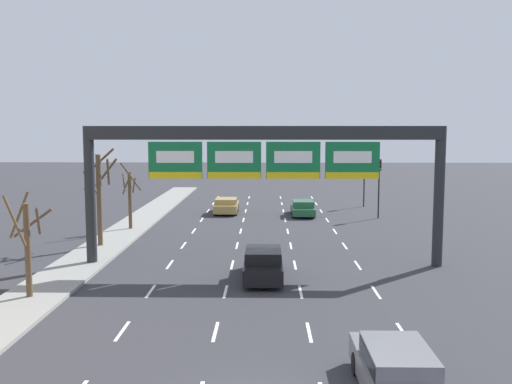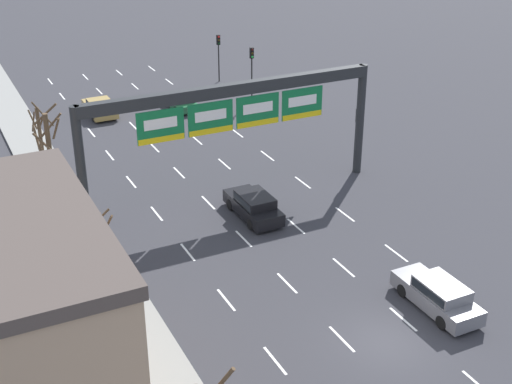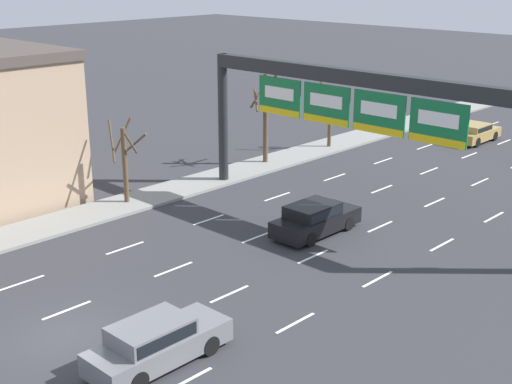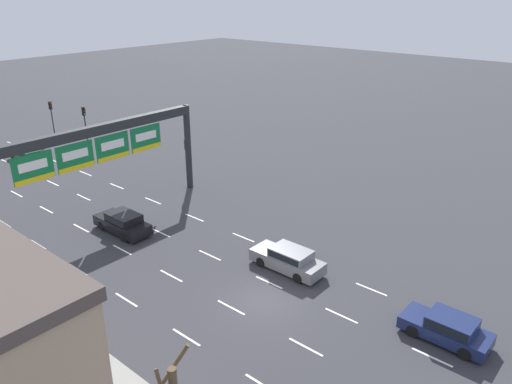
# 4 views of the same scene
# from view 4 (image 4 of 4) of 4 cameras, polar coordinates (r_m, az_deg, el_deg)

# --- Properties ---
(ground_plane) EXTENTS (220.00, 220.00, 0.00)m
(ground_plane) POSITION_cam_4_polar(r_m,az_deg,el_deg) (28.62, 0.95, -12.37)
(ground_plane) COLOR #333338
(lane_dashes) EXTENTS (10.02, 67.00, 0.01)m
(lane_dashes) POSITION_cam_4_polar(r_m,az_deg,el_deg) (37.46, -15.22, -4.26)
(lane_dashes) COLOR white
(lane_dashes) RESTS_ON ground_plane
(sign_gantry) EXTENTS (18.64, 0.69, 7.27)m
(sign_gantry) POSITION_cam_4_polar(r_m,az_deg,el_deg) (37.30, -18.25, 4.76)
(sign_gantry) COLOR #232628
(sign_gantry) RESTS_ON ground_plane
(car_grey) EXTENTS (1.80, 4.76, 1.51)m
(car_grey) POSITION_cam_4_polar(r_m,az_deg,el_deg) (31.07, 3.73, -7.60)
(car_grey) COLOR slate
(car_grey) RESTS_ON ground_plane
(car_green) EXTENTS (1.86, 4.54, 1.28)m
(car_green) POSITION_cam_4_polar(r_m,az_deg,el_deg) (55.08, -24.63, 3.86)
(car_green) COLOR #235B38
(car_green) RESTS_ON ground_plane
(car_navy) EXTENTS (1.85, 4.31, 1.41)m
(car_navy) POSITION_cam_4_polar(r_m,az_deg,el_deg) (27.20, 21.07, -14.26)
(car_navy) COLOR #19234C
(car_navy) RESTS_ON ground_plane
(car_black) EXTENTS (1.84, 4.63, 1.51)m
(car_black) POSITION_cam_4_polar(r_m,az_deg,el_deg) (36.81, -14.98, -3.34)
(car_black) COLOR black
(car_black) RESTS_ON ground_plane
(traffic_light_near_gantry) EXTENTS (0.30, 0.35, 4.34)m
(traffic_light_near_gantry) POSITION_cam_4_polar(r_m,az_deg,el_deg) (61.88, -22.35, 8.43)
(traffic_light_near_gantry) COLOR black
(traffic_light_near_gantry) RESTS_ON ground_plane
(traffic_light_mid_block) EXTENTS (0.30, 0.35, 4.30)m
(traffic_light_mid_block) POSITION_cam_4_polar(r_m,az_deg,el_deg) (43.35, -7.88, 4.44)
(traffic_light_mid_block) COLOR black
(traffic_light_mid_block) RESTS_ON ground_plane
(traffic_light_far_end) EXTENTS (0.30, 0.35, 4.74)m
(traffic_light_far_end) POSITION_cam_4_polar(r_m,az_deg,el_deg) (55.85, -18.98, 7.81)
(traffic_light_far_end) COLOR black
(traffic_light_far_end) RESTS_ON ground_plane
(tree_bare_third) EXTENTS (1.68, 1.78, 4.34)m
(tree_bare_third) POSITION_cam_4_polar(r_m,az_deg,el_deg) (29.45, -27.10, -8.37)
(tree_bare_third) COLOR brown
(tree_bare_third) RESTS_ON sidewalk_left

